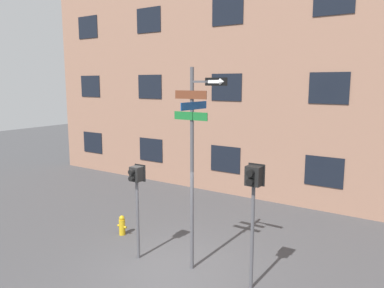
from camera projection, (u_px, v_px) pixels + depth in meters
ground_plane at (172, 269)px, 9.38m from camera, size 60.00×60.00×0.00m
building_facade at (280, 6)px, 13.76m from camera, size 24.00×0.63×14.80m
street_sign_pole at (194, 151)px, 8.90m from camera, size 1.39×1.07×4.98m
pedestrian_signal_left at (137, 187)px, 9.66m from camera, size 0.35×0.40×2.53m
pedestrian_signal_right at (253, 192)px, 8.13m from camera, size 0.39×0.40×2.88m
fire_hydrant at (122, 225)px, 11.47m from camera, size 0.35×0.19×0.61m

